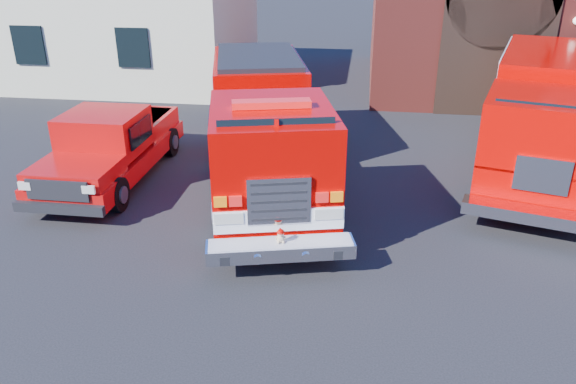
# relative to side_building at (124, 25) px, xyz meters

# --- Properties ---
(ground) EXTENTS (100.00, 100.00, 0.00)m
(ground) POSITION_rel_side_building_xyz_m (9.00, -13.00, -2.20)
(ground) COLOR black
(ground) RESTS_ON ground
(parking_stripe_mid) EXTENTS (0.12, 3.00, 0.01)m
(parking_stripe_mid) POSITION_rel_side_building_xyz_m (15.50, -9.00, -2.20)
(parking_stripe_mid) COLOR yellow
(parking_stripe_mid) RESTS_ON ground
(parking_stripe_far) EXTENTS (0.12, 3.00, 0.01)m
(parking_stripe_far) POSITION_rel_side_building_xyz_m (15.50, -6.00, -2.20)
(parking_stripe_far) COLOR yellow
(parking_stripe_far) RESTS_ON ground
(side_building) EXTENTS (10.20, 8.20, 4.35)m
(side_building) POSITION_rel_side_building_xyz_m (0.00, 0.00, 0.00)
(side_building) COLOR beige
(side_building) RESTS_ON ground
(fire_engine) EXTENTS (4.53, 9.27, 2.75)m
(fire_engine) POSITION_rel_side_building_xyz_m (7.91, -10.63, -0.78)
(fire_engine) COLOR black
(fire_engine) RESTS_ON ground
(pickup_truck) EXTENTS (1.97, 5.46, 1.79)m
(pickup_truck) POSITION_rel_side_building_xyz_m (4.15, -11.07, -1.36)
(pickup_truck) COLOR black
(pickup_truck) RESTS_ON ground
(secondary_truck) EXTENTS (4.94, 9.06, 2.81)m
(secondary_truck) POSITION_rel_side_building_xyz_m (14.96, -8.78, -0.67)
(secondary_truck) COLOR black
(secondary_truck) RESTS_ON ground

